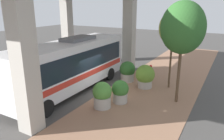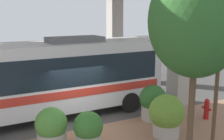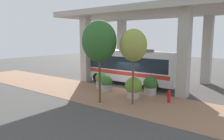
# 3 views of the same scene
# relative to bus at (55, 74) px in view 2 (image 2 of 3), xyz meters

# --- Properties ---
(ground_plane) EXTENTS (80.00, 80.00, 0.00)m
(ground_plane) POSITION_rel_bus_xyz_m (-2.12, -0.61, -2.02)
(ground_plane) COLOR #474442
(ground_plane) RESTS_ON ground
(bus) EXTENTS (2.80, 10.43, 3.74)m
(bus) POSITION_rel_bus_xyz_m (0.00, 0.00, 0.00)
(bus) COLOR silver
(bus) RESTS_ON ground
(fire_hydrant) EXTENTS (0.49, 0.24, 0.99)m
(fire_hydrant) POSITION_rel_bus_xyz_m (-3.81, -5.96, -1.52)
(fire_hydrant) COLOR #B21919
(fire_hydrant) RESTS_ON ground
(planter_front) EXTENTS (1.07, 1.07, 1.45)m
(planter_front) POSITION_rel_bus_xyz_m (-3.96, 0.05, -1.28)
(planter_front) COLOR #ADA89E
(planter_front) RESTS_ON ground
(planter_middle) EXTENTS (1.14, 1.14, 1.60)m
(planter_middle) POSITION_rel_bus_xyz_m (-3.36, 1.20, -1.22)
(planter_middle) COLOR #ADA89E
(planter_middle) RESTS_ON ground
(planter_back) EXTENTS (1.24, 1.24, 1.64)m
(planter_back) POSITION_rel_bus_xyz_m (-2.65, -3.75, -1.19)
(planter_back) COLOR #ADA89E
(planter_back) RESTS_ON ground
(planter_extra) EXTENTS (1.41, 1.41, 1.74)m
(planter_extra) POSITION_rel_bus_xyz_m (-4.38, -3.13, -1.13)
(planter_extra) COLOR #ADA89E
(planter_extra) RESTS_ON ground
(street_tree_near) EXTENTS (1.95, 1.95, 5.55)m
(street_tree_near) POSITION_rel_bus_xyz_m (-5.93, -4.03, 2.33)
(street_tree_near) COLOR brown
(street_tree_near) RESTS_ON ground
(street_tree_far) EXTENTS (2.56, 2.56, 6.20)m
(street_tree_far) POSITION_rel_bus_xyz_m (-7.04, -1.78, 2.62)
(street_tree_far) COLOR brown
(street_tree_far) RESTS_ON ground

